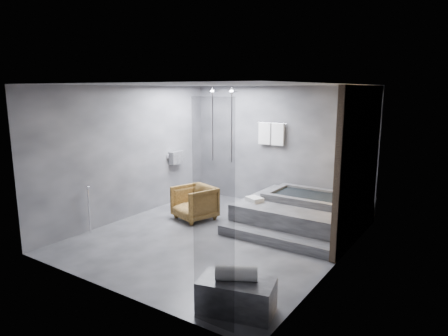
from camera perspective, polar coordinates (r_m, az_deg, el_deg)
The scene contains 7 objects.
room at distance 7.17m, azimuth 2.69°, elevation 3.25°, with size 5.00×5.04×2.82m.
tub_deck at distance 8.27m, azimuth 10.88°, elevation -6.39°, with size 2.20×2.00×0.50m, color #363639.
tub_step at distance 7.31m, azimuth 7.15°, elevation -10.00°, with size 2.20×0.36×0.18m, color #363639.
concrete_bench at distance 5.19m, azimuth 1.81°, elevation -17.80°, with size 0.93×0.51×0.42m, color #333336.
driftwood_chair at distance 8.50m, azimuth -4.23°, elevation -4.98°, with size 0.76×0.79×0.71m, color #452D11.
rolled_towel at distance 5.05m, azimuth 1.78°, elevation -14.80°, with size 0.19×0.19×0.52m, color silver.
deck_towel at distance 8.07m, azimuth 4.39°, elevation -4.49°, with size 0.33×0.24×0.09m, color silver.
Camera 1 is at (4.06, -5.84, 2.73)m, focal length 32.00 mm.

